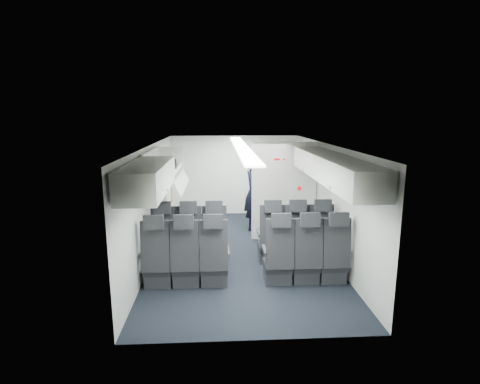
{
  "coord_description": "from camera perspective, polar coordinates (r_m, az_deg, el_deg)",
  "views": [
    {
      "loc": [
        -0.43,
        -7.1,
        2.71
      ],
      "look_at": [
        0.0,
        0.4,
        1.15
      ],
      "focal_mm": 28.0,
      "sensor_mm": 36.0,
      "label": 1
    }
  ],
  "objects": [
    {
      "name": "bulkhead_partition",
      "position": [
        8.19,
        6.71,
        0.14
      ],
      "size": [
        1.4,
        0.15,
        2.13
      ],
      "color": "silver",
      "rests_on": "cabin_shell"
    },
    {
      "name": "cabin_shell",
      "position": [
        7.28,
        0.18,
        -0.84
      ],
      "size": [
        3.41,
        6.01,
        2.16
      ],
      "color": "black",
      "rests_on": "ground"
    },
    {
      "name": "flight_attendant",
      "position": [
        8.88,
        2.04,
        -0.14
      ],
      "size": [
        0.53,
        0.71,
        1.77
      ],
      "primitive_type": "imported",
      "rotation": [
        0.0,
        0.0,
        1.4
      ],
      "color": "black",
      "rests_on": "ground"
    },
    {
      "name": "seat_row_mid",
      "position": [
        6.13,
        0.99,
        -10.38
      ],
      "size": [
        3.33,
        0.56,
        1.24
      ],
      "color": "black",
      "rests_on": "cabin_shell"
    },
    {
      "name": "boarding_door",
      "position": [
        8.91,
        -11.01,
        0.16
      ],
      "size": [
        0.12,
        1.27,
        1.86
      ],
      "color": "silver",
      "rests_on": "cabin_shell"
    },
    {
      "name": "overhead_bin_right_front",
      "position": [
        7.14,
        11.64,
        4.65
      ],
      "size": [
        0.53,
        1.7,
        0.4
      ],
      "color": "silver",
      "rests_on": "cabin_shell"
    },
    {
      "name": "carry_on_bag",
      "position": [
        6.91,
        -11.54,
        3.87
      ],
      "size": [
        0.44,
        0.33,
        0.24
      ],
      "primitive_type": "cube",
      "rotation": [
        0.0,
        0.0,
        -0.14
      ],
      "color": "black",
      "rests_on": "overhead_bin_left_front_open"
    },
    {
      "name": "seat_row_front",
      "position": [
        6.97,
        0.44,
        -7.59
      ],
      "size": [
        3.33,
        0.56,
        1.24
      ],
      "color": "black",
      "rests_on": "cabin_shell"
    },
    {
      "name": "overhead_bin_right_rear",
      "position": [
        5.48,
        16.27,
        2.33
      ],
      "size": [
        0.53,
        1.8,
        0.4
      ],
      "color": "silver",
      "rests_on": "cabin_shell"
    },
    {
      "name": "overhead_bin_left_rear",
      "position": [
        5.26,
        -13.89,
        2.07
      ],
      "size": [
        0.53,
        1.8,
        0.4
      ],
      "color": "silver",
      "rests_on": "cabin_shell"
    },
    {
      "name": "overhead_bin_left_front_open",
      "position": [
        6.99,
        -11.6,
        3.49
      ],
      "size": [
        0.64,
        1.7,
        0.72
      ],
      "color": "#9E9E93",
      "rests_on": "cabin_shell"
    },
    {
      "name": "galley_unit",
      "position": [
        10.07,
        4.66,
        1.64
      ],
      "size": [
        0.85,
        0.52,
        1.9
      ],
      "color": "#939399",
      "rests_on": "cabin_shell"
    },
    {
      "name": "papers",
      "position": [
        8.81,
        3.31,
        0.97
      ],
      "size": [
        0.2,
        0.03,
        0.14
      ],
      "primitive_type": "cube",
      "rotation": [
        0.0,
        0.0,
        0.07
      ],
      "color": "white",
      "rests_on": "flight_attendant"
    }
  ]
}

